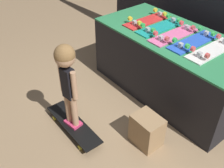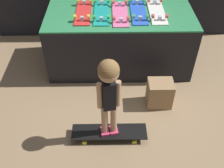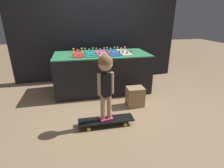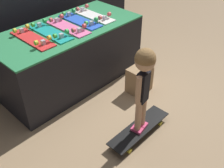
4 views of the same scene
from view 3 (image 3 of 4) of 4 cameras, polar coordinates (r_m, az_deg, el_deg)
The scene contains 11 objects.
ground_plane at distance 3.26m, azimuth -1.54°, elevation -5.69°, with size 16.00×16.00×0.00m, color #9E7F5B.
back_wall at distance 4.27m, azimuth -5.20°, elevation 17.05°, with size 3.87×0.10×2.33m.
display_rack at distance 3.64m, azimuth -3.25°, elevation 3.85°, with size 1.87×0.88×0.78m.
skateboard_red_on_rack at distance 3.52m, azimuth -11.01°, elevation 9.73°, with size 0.19×0.65×0.09m.
skateboard_teal_on_rack at distance 3.52m, azimuth -7.19°, elevation 9.95°, with size 0.19×0.65×0.09m.
skateboard_pink_on_rack at distance 3.51m, azimuth -3.32°, elevation 10.06°, with size 0.19×0.65×0.09m.
skateboard_blue_on_rack at distance 3.59m, azimuth 0.28°, elevation 10.36°, with size 0.19×0.65×0.09m.
skateboard_white_on_rack at distance 3.65m, azimuth 3.89°, elevation 10.48°, with size 0.19×0.65×0.09m.
skateboard_on_floor at distance 2.57m, azimuth -1.91°, elevation -11.77°, with size 0.80×0.21×0.09m.
child at distance 2.28m, azimuth -2.12°, elevation 2.62°, with size 0.22×0.19×0.94m.
storage_box at distance 3.08m, azimuth 7.56°, elevation -4.08°, with size 0.29×0.23×0.34m.
Camera 3 is at (-0.51, -2.86, 1.48)m, focal length 28.00 mm.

